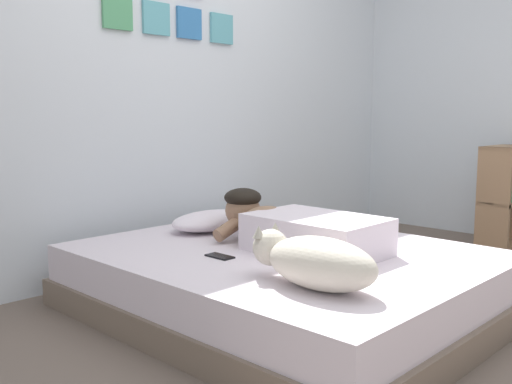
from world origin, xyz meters
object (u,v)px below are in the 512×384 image
at_px(person_lying, 294,227).
at_px(coffee_cup, 263,224).
at_px(cell_phone, 220,256).
at_px(bookshelf, 504,196).
at_px(bed, 284,281).
at_px(pillow, 211,221).
at_px(dog, 314,261).

bearing_deg(person_lying, coffee_cup, 62.23).
distance_m(person_lying, cell_phone, 0.42).
relative_size(person_lying, bookshelf, 1.23).
xyz_separation_m(bed, cell_phone, (-0.33, 0.12, 0.16)).
height_order(bed, cell_phone, cell_phone).
relative_size(pillow, cell_phone, 3.71).
relative_size(person_lying, cell_phone, 6.57).
relative_size(dog, bookshelf, 0.77).
relative_size(bed, dog, 3.37).
bearing_deg(bookshelf, coffee_cup, 161.53).
distance_m(pillow, bookshelf, 2.28).
xyz_separation_m(cell_phone, bookshelf, (2.52, -0.35, 0.06)).
bearing_deg(person_lying, bed, 163.49).
xyz_separation_m(bed, coffee_cup, (0.28, 0.41, 0.20)).
height_order(bed, bookshelf, bookshelf).
bearing_deg(coffee_cup, cell_phone, -154.19).
height_order(pillow, dog, dog).
height_order(coffee_cup, bookshelf, bookshelf).
distance_m(dog, cell_phone, 0.62).
bearing_deg(dog, bookshelf, 5.83).
height_order(dog, cell_phone, dog).
distance_m(pillow, cell_phone, 0.65).
xyz_separation_m(bed, dog, (-0.39, -0.49, 0.26)).
xyz_separation_m(pillow, bookshelf, (2.11, -0.86, 0.01)).
bearing_deg(bookshelf, cell_phone, 172.16).
distance_m(bed, pillow, 0.67).
distance_m(person_lying, dog, 0.66).
xyz_separation_m(dog, coffee_cup, (0.67, 0.90, -0.07)).
xyz_separation_m(person_lying, bookshelf, (2.13, -0.22, -0.04)).
relative_size(bed, coffee_cup, 15.51).
bearing_deg(cell_phone, bed, -19.38).
height_order(person_lying, bookshelf, bookshelf).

